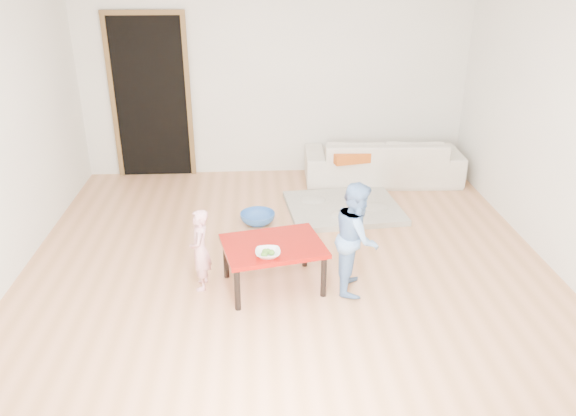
{
  "coord_description": "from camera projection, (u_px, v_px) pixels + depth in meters",
  "views": [
    {
      "loc": [
        -0.27,
        -4.75,
        2.71
      ],
      "look_at": [
        0.0,
        -0.2,
        0.65
      ],
      "focal_mm": 35.0,
      "sensor_mm": 36.0,
      "label": 1
    }
  ],
  "objects": [
    {
      "name": "doorway",
      "position": [
        151.0,
        99.0,
        7.2
      ],
      "size": [
        1.02,
        0.08,
        2.11
      ],
      "primitive_type": null,
      "color": "brown",
      "rests_on": "back_wall"
    },
    {
      "name": "blanket",
      "position": [
        343.0,
        208.0,
        6.51
      ],
      "size": [
        1.36,
        1.17,
        0.06
      ],
      "primitive_type": null,
      "rotation": [
        0.0,
        0.0,
        0.1
      ],
      "color": "beige",
      "rests_on": "floor"
    },
    {
      "name": "cushion",
      "position": [
        348.0,
        155.0,
        6.98
      ],
      "size": [
        0.54,
        0.5,
        0.12
      ],
      "primitive_type": "cube",
      "rotation": [
        0.0,
        0.0,
        0.22
      ],
      "color": "#CA5716",
      "rests_on": "sofa"
    },
    {
      "name": "sofa",
      "position": [
        382.0,
        159.0,
        7.27
      ],
      "size": [
        2.02,
        0.86,
        0.58
      ],
      "primitive_type": "imported",
      "rotation": [
        0.0,
        0.0,
        3.1
      ],
      "color": "silver",
      "rests_on": "floor"
    },
    {
      "name": "right_wall",
      "position": [
        563.0,
        126.0,
        5.05
      ],
      "size": [
        0.02,
        5.0,
        2.6
      ],
      "primitive_type": "cube",
      "color": "white",
      "rests_on": "floor"
    },
    {
      "name": "bowl",
      "position": [
        268.0,
        253.0,
        4.65
      ],
      "size": [
        0.21,
        0.21,
        0.05
      ],
      "primitive_type": "imported",
      "color": "white",
      "rests_on": "red_table"
    },
    {
      "name": "basin",
      "position": [
        258.0,
        218.0,
        6.19
      ],
      "size": [
        0.38,
        0.38,
        0.12
      ],
      "primitive_type": "imported",
      "color": "#3167BA",
      "rests_on": "floor"
    },
    {
      "name": "floor",
      "position": [
        287.0,
        260.0,
        5.45
      ],
      "size": [
        5.0,
        5.0,
        0.01
      ],
      "primitive_type": "cube",
      "color": "tan",
      "rests_on": "ground"
    },
    {
      "name": "back_wall",
      "position": [
        275.0,
        75.0,
        7.19
      ],
      "size": [
        5.0,
        0.02,
        2.6
      ],
      "primitive_type": "cube",
      "color": "white",
      "rests_on": "floor"
    },
    {
      "name": "child_pink",
      "position": [
        200.0,
        250.0,
        4.87
      ],
      "size": [
        0.18,
        0.27,
        0.75
      ],
      "primitive_type": "imported",
      "rotation": [
        0.0,
        0.0,
        -1.58
      ],
      "color": "#EB6B7B",
      "rests_on": "floor"
    },
    {
      "name": "child_blue",
      "position": [
        357.0,
        237.0,
        4.81
      ],
      "size": [
        0.46,
        0.54,
        1.0
      ],
      "primitive_type": "imported",
      "rotation": [
        0.0,
        0.0,
        1.4
      ],
      "color": "#5B90D4",
      "rests_on": "floor"
    },
    {
      "name": "broccoli",
      "position": [
        268.0,
        253.0,
        4.65
      ],
      "size": [
        0.12,
        0.12,
        0.06
      ],
      "primitive_type": null,
      "color": "#2D5919",
      "rests_on": "red_table"
    },
    {
      "name": "red_table",
      "position": [
        273.0,
        265.0,
        4.94
      ],
      "size": [
        0.97,
        0.81,
        0.43
      ],
      "primitive_type": null,
      "rotation": [
        0.0,
        0.0,
        0.22
      ],
      "color": "#920D07",
      "rests_on": "floor"
    }
  ]
}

